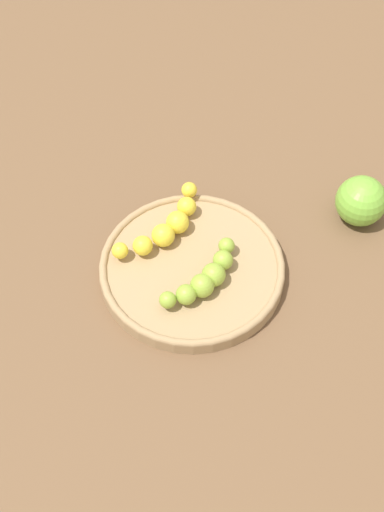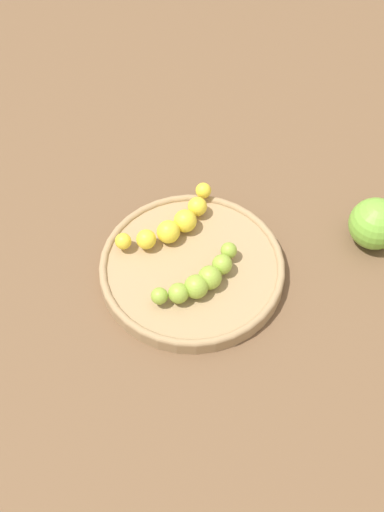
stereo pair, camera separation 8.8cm
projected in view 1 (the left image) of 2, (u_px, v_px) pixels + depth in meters
The scene contains 5 objects.
ground_plane at pixel (192, 274), 0.91m from camera, with size 2.40×2.40×0.00m, color brown.
fruit_bowl at pixel (192, 268), 0.90m from camera, with size 0.23×0.23×0.02m.
banana_yellow at pixel (166, 226), 0.91m from camera, with size 0.15×0.06×0.03m.
banana_green at pixel (205, 278), 0.87m from camera, with size 0.13×0.05×0.03m.
apple_green at pixel (361, 201), 0.94m from camera, with size 0.07×0.07×0.07m, color #72B238.
Camera 1 is at (-0.38, -0.36, 0.75)m, focal length 49.96 mm.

